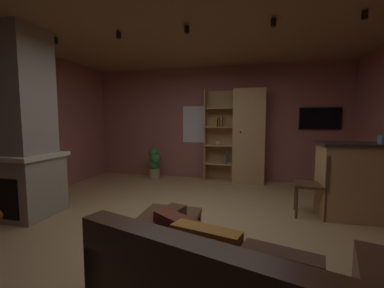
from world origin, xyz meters
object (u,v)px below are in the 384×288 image
(bookshelf_cabinet, at_px, (245,137))
(dining_chair, at_px, (316,181))
(wall_mounted_tv, at_px, (320,118))
(kitchen_bar_counter, at_px, (375,182))
(table_book_1, at_px, (166,211))
(stone_fireplace, at_px, (19,134))
(table_book_0, at_px, (165,218))
(table_book_2, at_px, (167,213))
(coffee_table, at_px, (167,225))
(potted_floor_plant, at_px, (154,162))

(bookshelf_cabinet, xyz_separation_m, dining_chair, (1.05, -1.80, -0.51))
(bookshelf_cabinet, relative_size, wall_mounted_tv, 2.49)
(kitchen_bar_counter, bearing_deg, table_book_1, -149.83)
(stone_fireplace, xyz_separation_m, bookshelf_cabinet, (3.12, 2.71, -0.17))
(table_book_0, distance_m, table_book_2, 0.05)
(table_book_1, relative_size, wall_mounted_tv, 0.15)
(coffee_table, xyz_separation_m, table_book_0, (-0.00, -0.06, 0.10))
(potted_floor_plant, bearing_deg, dining_chair, -27.64)
(bookshelf_cabinet, height_order, table_book_1, bookshelf_cabinet)
(table_book_1, height_order, dining_chair, dining_chair)
(potted_floor_plant, bearing_deg, wall_mounted_tv, 5.63)
(table_book_2, bearing_deg, coffee_table, 104.10)
(bookshelf_cabinet, relative_size, dining_chair, 2.26)
(bookshelf_cabinet, height_order, potted_floor_plant, bookshelf_cabinet)
(bookshelf_cabinet, relative_size, table_book_1, 17.11)
(stone_fireplace, relative_size, bookshelf_cabinet, 1.28)
(stone_fireplace, xyz_separation_m, potted_floor_plant, (1.03, 2.55, -0.80))
(coffee_table, relative_size, table_book_0, 5.68)
(stone_fireplace, bearing_deg, bookshelf_cabinet, 40.90)
(stone_fireplace, bearing_deg, dining_chair, 12.28)
(stone_fireplace, distance_m, coffee_table, 2.64)
(kitchen_bar_counter, distance_m, table_book_0, 2.98)
(table_book_1, bearing_deg, potted_floor_plant, 113.93)
(table_book_1, xyz_separation_m, table_book_2, (0.06, -0.13, 0.03))
(kitchen_bar_counter, relative_size, coffee_table, 2.25)
(kitchen_bar_counter, xyz_separation_m, potted_floor_plant, (-3.91, 1.59, -0.14))
(dining_chair, bearing_deg, table_book_2, -138.13)
(kitchen_bar_counter, bearing_deg, table_book_2, -147.13)
(kitchen_bar_counter, xyz_separation_m, table_book_0, (-2.51, -1.61, -0.11))
(stone_fireplace, relative_size, kitchen_bar_counter, 1.80)
(table_book_1, height_order, table_book_2, table_book_2)
(bookshelf_cabinet, bearing_deg, table_book_0, -101.79)
(stone_fireplace, distance_m, table_book_2, 2.63)
(table_book_1, bearing_deg, stone_fireplace, 167.92)
(table_book_1, relative_size, table_book_2, 0.90)
(coffee_table, bearing_deg, table_book_1, 122.11)
(stone_fireplace, distance_m, table_book_0, 2.62)
(coffee_table, xyz_separation_m, dining_chair, (1.74, 1.48, 0.20))
(stone_fireplace, bearing_deg, wall_mounted_tv, 31.82)
(table_book_1, bearing_deg, table_book_0, -73.83)
(coffee_table, xyz_separation_m, table_book_1, (-0.04, 0.06, 0.12))
(table_book_2, height_order, potted_floor_plant, potted_floor_plant)
(stone_fireplace, distance_m, dining_chair, 4.32)
(stone_fireplace, relative_size, potted_floor_plant, 3.51)
(wall_mounted_tv, bearing_deg, stone_fireplace, -148.18)
(coffee_table, height_order, table_book_2, table_book_2)
(coffee_table, xyz_separation_m, wall_mounted_tv, (2.27, 3.49, 1.11))
(table_book_1, bearing_deg, wall_mounted_tv, 56.03)
(coffee_table, height_order, dining_chair, dining_chair)
(coffee_table, relative_size, table_book_1, 5.41)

